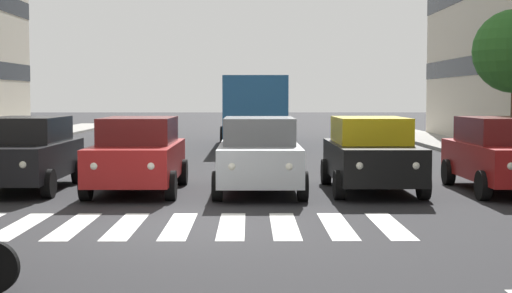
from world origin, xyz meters
The scene contains 8 objects.
ground_plane centered at (0.00, 0.00, 0.00)m, with size 180.00×180.00×0.00m, color #262628.
crosswalk_markings centered at (0.00, 0.00, 0.00)m, with size 7.65×2.80×0.01m.
car_0 centered at (-7.07, -4.69, 0.89)m, with size 2.02×4.44×1.72m.
car_1 centered at (-4.02, -4.80, 0.89)m, with size 2.02×4.44×1.72m.
car_2 centered at (-1.42, -4.61, 0.89)m, with size 2.02×4.44×1.72m.
car_3 centered at (1.37, -4.73, 0.89)m, with size 2.02×4.44×1.72m.
car_4 centered at (4.05, -5.09, 0.89)m, with size 2.02×4.44×1.72m.
bus_behind_traffic centered at (-1.42, -21.45, 1.86)m, with size 2.78×10.50×3.00m.
Camera 1 is at (-1.21, 13.13, 2.22)m, focal length 54.48 mm.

